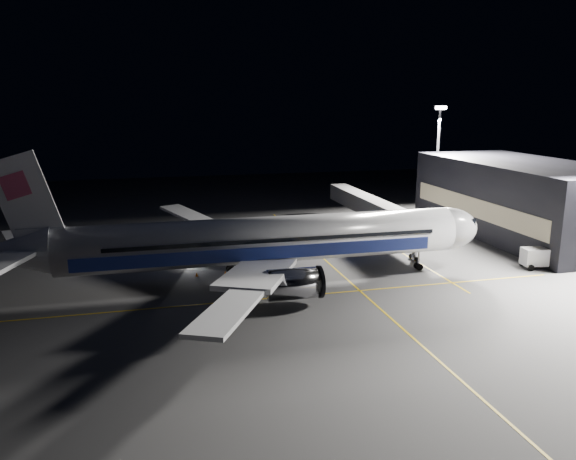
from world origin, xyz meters
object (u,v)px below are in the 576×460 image
at_px(jet_bridge, 376,209).
at_px(floodlight_mast_north, 438,151).
at_px(baggage_tug, 186,256).
at_px(safety_cone_b, 225,273).
at_px(safety_cone_a, 282,268).
at_px(service_truck, 542,257).
at_px(safety_cone_c, 197,274).
at_px(airliner, 256,241).

distance_m(jet_bridge, floodlight_mast_north, 24.06).
distance_m(floodlight_mast_north, baggage_tug, 54.30).
bearing_deg(safety_cone_b, safety_cone_a, 0.00).
xyz_separation_m(service_truck, baggage_tug, (-45.39, 14.41, -0.60)).
distance_m(floodlight_mast_north, service_truck, 37.08).
bearing_deg(jet_bridge, service_truck, -55.64).
height_order(jet_bridge, service_truck, jet_bridge).
bearing_deg(safety_cone_c, airliner, -31.18).
relative_size(floodlight_mast_north, safety_cone_c, 40.24).
height_order(jet_bridge, safety_cone_a, jet_bridge).
bearing_deg(safety_cone_a, jet_bridge, 36.61).
bearing_deg(safety_cone_c, baggage_tug, 96.54).
relative_size(baggage_tug, safety_cone_a, 4.94).
distance_m(jet_bridge, baggage_tug, 31.78).
bearing_deg(service_truck, safety_cone_b, 177.33).
bearing_deg(baggage_tug, safety_cone_c, -95.23).
xyz_separation_m(jet_bridge, service_truck, (14.59, -21.34, -3.12)).
bearing_deg(floodlight_mast_north, baggage_tug, -156.85).
bearing_deg(airliner, jet_bridge, 38.04).
distance_m(airliner, service_truck, 37.99).
xyz_separation_m(jet_bridge, safety_cone_b, (-26.42, -14.06, -4.32)).
relative_size(jet_bridge, service_truck, 6.18).
bearing_deg(safety_cone_a, baggage_tug, 149.04).
bearing_deg(safety_cone_c, service_truck, -9.52).
distance_m(floodlight_mast_north, safety_cone_b, 53.88).
relative_size(jet_bridge, safety_cone_c, 66.88).
distance_m(baggage_tug, safety_cone_b, 8.38).
distance_m(jet_bridge, service_truck, 26.04).
height_order(service_truck, safety_cone_b, service_truck).
xyz_separation_m(airliner, floodlight_mast_north, (41.08, 31.99, 7.21)).
xyz_separation_m(jet_bridge, safety_cone_a, (-18.92, -14.06, -4.29)).
xyz_separation_m(baggage_tug, safety_cone_c, (0.79, -6.93, -0.60)).
distance_m(airliner, safety_cone_b, 7.15).
height_order(airliner, safety_cone_a, airliner).
bearing_deg(baggage_tug, safety_cone_b, -70.20).
relative_size(airliner, jet_bridge, 1.79).
height_order(jet_bridge, baggage_tug, jet_bridge).
height_order(airliner, jet_bridge, airliner).
xyz_separation_m(safety_cone_b, safety_cone_c, (-3.58, 0.19, -0.01)).
bearing_deg(floodlight_mast_north, safety_cone_c, -149.93).
bearing_deg(jet_bridge, safety_cone_a, -143.39).
xyz_separation_m(floodlight_mast_north, service_truck, (-3.41, -35.27, -10.91)).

